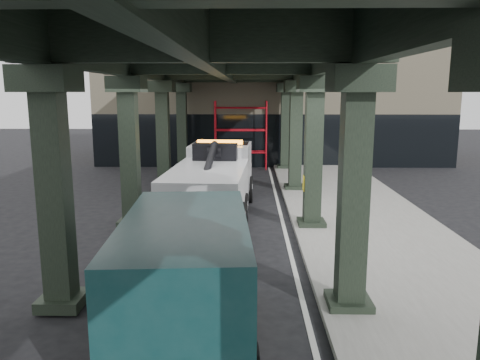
# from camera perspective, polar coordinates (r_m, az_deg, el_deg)

# --- Properties ---
(ground) EXTENTS (90.00, 90.00, 0.00)m
(ground) POSITION_cam_1_polar(r_m,az_deg,el_deg) (13.89, -1.07, -8.25)
(ground) COLOR black
(ground) RESTS_ON ground
(sidewalk) EXTENTS (5.00, 40.00, 0.15)m
(sidewalk) POSITION_cam_1_polar(r_m,az_deg,el_deg) (16.25, 15.35, -5.53)
(sidewalk) COLOR gray
(sidewalk) RESTS_ON ground
(lane_stripe) EXTENTS (0.12, 38.00, 0.01)m
(lane_stripe) POSITION_cam_1_polar(r_m,az_deg,el_deg) (15.83, 5.41, -5.89)
(lane_stripe) COLOR silver
(lane_stripe) RESTS_ON ground
(viaduct) EXTENTS (7.40, 32.00, 6.40)m
(viaduct) POSITION_cam_1_polar(r_m,az_deg,el_deg) (15.19, -2.40, 14.28)
(viaduct) COLOR black
(viaduct) RESTS_ON ground
(building) EXTENTS (22.00, 10.00, 8.00)m
(building) POSITION_cam_1_polar(r_m,az_deg,el_deg) (33.17, 3.79, 9.77)
(building) COLOR #C6B793
(building) RESTS_ON ground
(scaffolding) EXTENTS (3.08, 0.88, 4.00)m
(scaffolding) POSITION_cam_1_polar(r_m,az_deg,el_deg) (27.88, 0.10, 5.74)
(scaffolding) COLOR red
(scaffolding) RESTS_ON ground
(tow_truck) EXTENTS (2.88, 8.58, 2.77)m
(tow_truck) POSITION_cam_1_polar(r_m,az_deg,el_deg) (16.98, -3.15, -0.04)
(tow_truck) COLOR black
(tow_truck) RESTS_ON ground
(towed_van) EXTENTS (2.66, 5.95, 2.36)m
(towed_van) POSITION_cam_1_polar(r_m,az_deg,el_deg) (8.75, -6.46, -11.09)
(towed_van) COLOR #10393B
(towed_van) RESTS_ON ground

